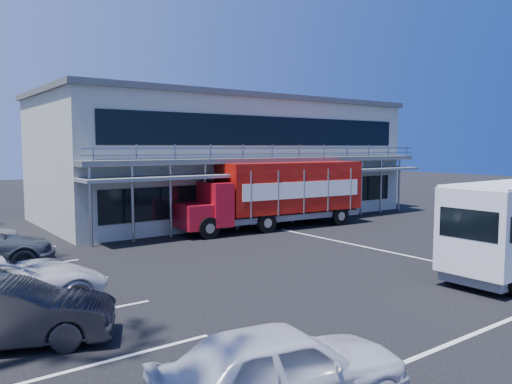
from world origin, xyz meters
TOP-DOWN VIEW (x-y plane):
  - ground at (0.00, 0.00)m, footprint 120.00×120.00m
  - building at (3.00, 14.94)m, footprint 22.40×12.00m
  - red_truck at (2.29, 8.57)m, footprint 10.57×3.40m
  - parked_car_a at (-9.50, -6.00)m, footprint 4.60×2.46m
  - parked_car_b at (-12.50, -0.35)m, footprint 4.61×3.13m

SIDE VIEW (x-z plane):
  - ground at x=0.00m, z-range 0.00..0.00m
  - parked_car_b at x=-12.50m, z-range 0.00..1.44m
  - parked_car_a at x=-9.50m, z-range 0.00..1.49m
  - red_truck at x=2.29m, z-range 0.17..3.67m
  - building at x=3.00m, z-range 0.01..7.31m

